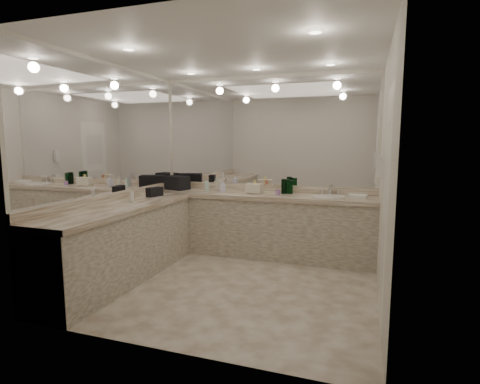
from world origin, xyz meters
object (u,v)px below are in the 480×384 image
(cream_cosmetic_case, at_px, (254,189))
(soap_bottle_c, at_px, (255,187))
(soap_bottle_b, at_px, (223,186))
(black_toiletry_bag, at_px, (177,182))
(sink, at_px, (328,197))
(wall_phone, at_px, (379,167))
(soap_bottle_a, at_px, (217,184))
(hand_towel, at_px, (358,196))

(cream_cosmetic_case, bearing_deg, soap_bottle_c, 74.12)
(cream_cosmetic_case, height_order, soap_bottle_b, soap_bottle_b)
(black_toiletry_bag, bearing_deg, soap_bottle_b, -2.23)
(sink, relative_size, soap_bottle_c, 2.31)
(cream_cosmetic_case, bearing_deg, soap_bottle_b, -176.79)
(wall_phone, distance_m, cream_cosmetic_case, 1.76)
(black_toiletry_bag, distance_m, cream_cosmetic_case, 1.28)
(sink, xyz_separation_m, soap_bottle_a, (-1.66, 0.10, 0.11))
(cream_cosmetic_case, bearing_deg, soap_bottle_a, 176.10)
(soap_bottle_a, bearing_deg, soap_bottle_b, -35.46)
(black_toiletry_bag, height_order, soap_bottle_a, black_toiletry_bag)
(cream_cosmetic_case, bearing_deg, sink, 6.66)
(cream_cosmetic_case, xyz_separation_m, soap_bottle_c, (0.00, 0.01, 0.03))
(hand_towel, height_order, soap_bottle_b, soap_bottle_b)
(wall_phone, distance_m, black_toiletry_bag, 3.00)
(cream_cosmetic_case, height_order, hand_towel, cream_cosmetic_case)
(soap_bottle_b, relative_size, soap_bottle_c, 0.95)
(cream_cosmetic_case, distance_m, hand_towel, 1.42)
(cream_cosmetic_case, distance_m, soap_bottle_b, 0.50)
(black_toiletry_bag, distance_m, soap_bottle_c, 1.29)
(black_toiletry_bag, height_order, soap_bottle_c, black_toiletry_bag)
(sink, relative_size, hand_towel, 1.88)
(soap_bottle_a, relative_size, soap_bottle_b, 1.11)
(soap_bottle_b, xyz_separation_m, soap_bottle_c, (0.50, -0.01, 0.00))
(wall_phone, distance_m, soap_bottle_a, 2.37)
(cream_cosmetic_case, distance_m, soap_bottle_a, 0.63)
(soap_bottle_c, bearing_deg, soap_bottle_b, 178.59)
(cream_cosmetic_case, height_order, soap_bottle_a, soap_bottle_a)
(hand_towel, distance_m, soap_bottle_a, 2.04)
(hand_towel, xyz_separation_m, soap_bottle_a, (-2.04, 0.06, 0.08))
(black_toiletry_bag, xyz_separation_m, cream_cosmetic_case, (1.28, -0.05, -0.04))
(sink, distance_m, wall_phone, 0.91)
(wall_phone, distance_m, soap_bottle_c, 1.75)
(sink, xyz_separation_m, wall_phone, (0.61, -0.50, 0.46))
(sink, bearing_deg, soap_bottle_b, 179.53)
(sink, bearing_deg, soap_bottle_c, 179.99)
(black_toiletry_bag, bearing_deg, soap_bottle_a, 4.53)
(soap_bottle_c, bearing_deg, black_toiletry_bag, 178.09)
(sink, xyz_separation_m, soap_bottle_b, (-1.54, 0.01, 0.10))
(soap_bottle_c, bearing_deg, cream_cosmetic_case, -111.88)
(wall_phone, height_order, black_toiletry_bag, wall_phone)
(sink, xyz_separation_m, hand_towel, (0.38, 0.04, 0.02))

